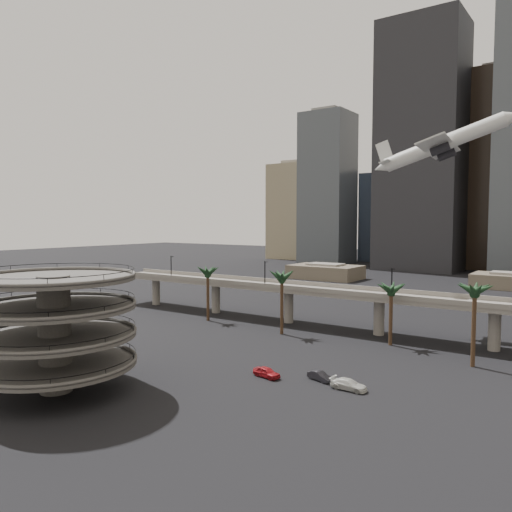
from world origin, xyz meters
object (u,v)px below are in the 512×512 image
Objects in this scene: parking_ramp at (54,322)px; airborne_jet at (442,144)px; car_b at (320,376)px; car_c at (349,385)px; overpass at (331,295)px; car_a at (267,372)px.

airborne_jet is (32.58, 71.62, 30.27)m from parking_ramp.
car_b is (27.94, 25.31, -9.15)m from parking_ramp.
overpass is at bearing 30.27° from car_c.
car_c is at bearing -87.46° from car_b.
car_b is (7.35, 3.27, -0.10)m from car_a.
overpass is at bearing 21.91° from car_a.
car_b is at bearing -102.62° from airborne_jet.
car_b is 0.78× the size of car_c.
airborne_jet reaches higher than car_c.
overpass is at bearing 40.52° from car_b.
car_c is (33.19, 23.99, -9.07)m from parking_ramp.
airborne_jet is at bearing 65.54° from parking_ramp.
car_a is 12.75m from car_c.
overpass reaches higher than car_b.
parking_ramp is 0.17× the size of overpass.
overpass is 24.62× the size of car_c.
overpass is 37.45m from car_b.
car_b is (-4.64, -46.32, -39.42)m from airborne_jet.
parking_ramp is 4.20× the size of car_c.
parking_ramp is 60.46m from overpass.
airborne_jet is 7.36× the size of car_b.
airborne_jet is (19.58, 12.63, 32.77)m from overpass.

